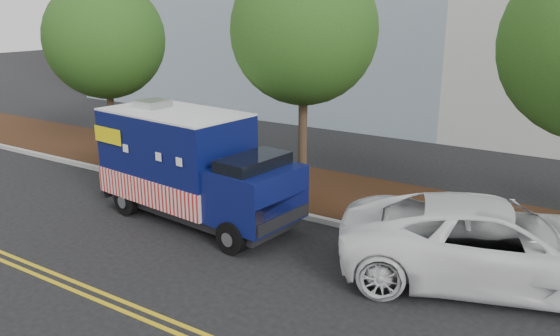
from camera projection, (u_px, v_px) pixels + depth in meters
The scene contains 10 objects.
ground at pixel (229, 223), 14.94m from camera, with size 120.00×120.00×0.00m, color black.
curb at pixel (259, 205), 16.04m from camera, with size 120.00×0.18×0.15m, color #9E9E99.
mulch_strip at pixel (295, 186), 17.74m from camera, with size 120.00×4.00×0.15m, color black.
centerline_near at pixel (98, 291), 11.34m from camera, with size 120.00×0.10×0.01m, color gold.
centerline_far at pixel (88, 296), 11.14m from camera, with size 120.00×0.10×0.01m, color gold.
tree_a at pixel (105, 39), 19.68m from camera, with size 4.30×4.30×6.72m.
tree_b at pixel (304, 31), 15.21m from camera, with size 4.17×4.17×7.14m.
sign_post at pixel (218, 158), 16.86m from camera, with size 0.06×0.06×2.40m, color #473828.
food_truck at pixel (190, 168), 14.92m from camera, with size 6.22×2.86×3.18m.
white_car at pixel (494, 243), 11.51m from camera, with size 2.97×6.43×1.79m, color white.
Camera 1 is at (8.66, -10.95, 5.69)m, focal length 35.00 mm.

